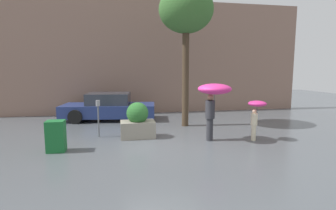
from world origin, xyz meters
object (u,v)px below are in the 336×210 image
at_px(street_tree, 186,12).
at_px(parking_meter, 98,111).
at_px(parked_car_near, 109,108).
at_px(person_adult, 214,94).
at_px(person_child, 256,110).
at_px(planter_box, 138,122).
at_px(newspaper_box, 56,136).

distance_m(street_tree, parking_meter, 5.20).
distance_m(parked_car_near, parking_meter, 3.25).
bearing_deg(parked_car_near, person_adult, -134.12).
xyz_separation_m(person_child, parking_meter, (-5.16, 1.41, -0.09)).
bearing_deg(person_child, planter_box, 156.10).
relative_size(person_adult, parked_car_near, 0.43).
height_order(person_adult, parking_meter, person_adult).
xyz_separation_m(parked_car_near, parking_meter, (-0.25, -3.22, 0.35)).
bearing_deg(person_child, parked_car_near, 128.99).
distance_m(person_child, parking_meter, 5.34).
bearing_deg(person_adult, street_tree, 136.32).
relative_size(planter_box, person_child, 0.93).
relative_size(planter_box, street_tree, 0.22).
height_order(person_child, parking_meter, person_child).
distance_m(planter_box, parked_car_near, 3.68).
height_order(planter_box, person_child, person_child).
bearing_deg(parking_meter, person_adult, -17.99).
bearing_deg(planter_box, street_tree, 36.44).
bearing_deg(street_tree, person_adult, -82.92).
bearing_deg(newspaper_box, planter_box, 25.26).
height_order(person_child, newspaper_box, person_child).
bearing_deg(person_adult, parked_car_near, 167.43).
xyz_separation_m(person_adult, parking_meter, (-3.74, 1.21, -0.62)).
bearing_deg(parking_meter, street_tree, 20.09).
height_order(parked_car_near, newspaper_box, parked_car_near).
xyz_separation_m(street_tree, parking_meter, (-3.43, -1.26, -3.69)).
bearing_deg(street_tree, parking_meter, -159.91).
xyz_separation_m(planter_box, parking_meter, (-1.33, 0.29, 0.38)).
height_order(planter_box, newspaper_box, planter_box).
xyz_separation_m(planter_box, parked_car_near, (-1.08, 3.52, 0.03)).
relative_size(planter_box, parking_meter, 0.95).
relative_size(parked_car_near, newspaper_box, 4.93).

